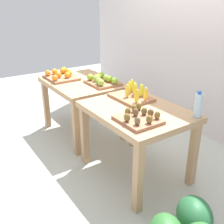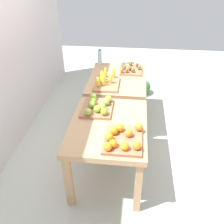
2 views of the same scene
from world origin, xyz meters
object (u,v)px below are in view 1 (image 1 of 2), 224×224
display_table_left (82,89)px  banana_crate (132,95)px  display_table_right (137,119)px  orange_bin (61,75)px  water_bottle (198,105)px  apple_bin (102,81)px  kiwi_bin (139,117)px

display_table_left → banana_crate: bearing=8.5°
display_table_right → orange_bin: (-1.39, -0.16, 0.15)m
display_table_right → water_bottle: water_bottle is taller
banana_crate → water_bottle: bearing=15.1°
apple_bin → kiwi_bin: bearing=-16.0°
display_table_right → water_bottle: bearing=35.1°
display_table_right → banana_crate: size_ratio=2.36×
apple_bin → banana_crate: 0.63m
apple_bin → kiwi_bin: size_ratio=1.18×
display_table_left → kiwi_bin: kiwi_bin is taller
orange_bin → water_bottle: bearing=14.7°
apple_bin → kiwi_bin: 1.14m
banana_crate → kiwi_bin: (0.47, -0.30, -0.01)m
orange_bin → kiwi_bin: orange_bin is taller
banana_crate → apple_bin: bearing=178.4°
banana_crate → kiwi_bin: 0.56m
display_table_left → orange_bin: bearing=-148.7°
water_bottle → banana_crate: bearing=-164.9°
apple_bin → display_table_right: bearing=-9.7°
orange_bin → kiwi_bin: (1.62, -0.00, -0.01)m
orange_bin → water_bottle: water_bottle is taller
display_table_right → orange_bin: size_ratio=2.36×
orange_bin → banana_crate: banana_crate is taller
apple_bin → water_bottle: 1.33m
apple_bin → banana_crate: banana_crate is taller
display_table_left → orange_bin: 0.35m
water_bottle → apple_bin: bearing=-172.6°
kiwi_bin → orange_bin: bearing=179.9°
display_table_right → apple_bin: size_ratio=2.44×
orange_bin → kiwi_bin: bearing=-0.1°
display_table_right → apple_bin: apple_bin is taller
apple_bin → orange_bin: bearing=-149.1°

